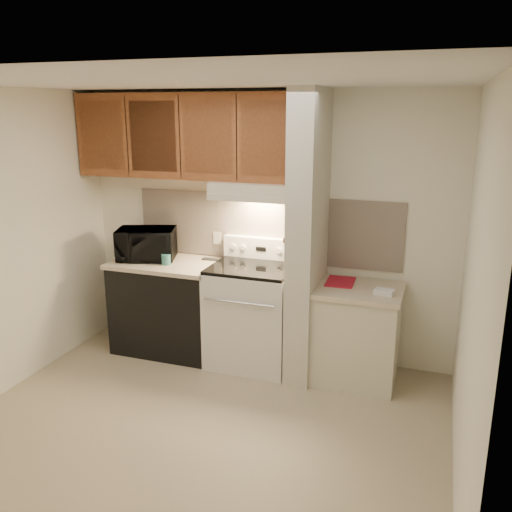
% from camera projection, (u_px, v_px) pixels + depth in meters
% --- Properties ---
extents(floor, '(3.60, 3.60, 0.00)m').
position_uv_depth(floor, '(202.00, 426.00, 4.11)').
color(floor, tan).
rests_on(floor, ground).
extents(ceiling, '(3.60, 3.60, 0.00)m').
position_uv_depth(ceiling, '(191.00, 81.00, 3.45)').
color(ceiling, white).
rests_on(ceiling, wall_back).
extents(wall_back, '(3.60, 2.50, 0.02)m').
position_uv_depth(wall_back, '(264.00, 226.00, 5.14)').
color(wall_back, white).
rests_on(wall_back, floor).
extents(wall_right, '(0.02, 3.00, 2.50)m').
position_uv_depth(wall_right, '(473.00, 297.00, 3.21)').
color(wall_right, white).
rests_on(wall_right, floor).
extents(backsplash, '(2.60, 0.02, 0.63)m').
position_uv_depth(backsplash, '(264.00, 228.00, 5.14)').
color(backsplash, '#FCE3CB').
rests_on(backsplash, wall_back).
extents(range_body, '(0.76, 0.65, 0.92)m').
position_uv_depth(range_body, '(252.00, 316.00, 5.04)').
color(range_body, silver).
rests_on(range_body, floor).
extents(oven_window, '(0.50, 0.01, 0.30)m').
position_uv_depth(oven_window, '(240.00, 325.00, 4.74)').
color(oven_window, black).
rests_on(oven_window, range_body).
extents(oven_handle, '(0.65, 0.02, 0.02)m').
position_uv_depth(oven_handle, '(239.00, 303.00, 4.65)').
color(oven_handle, silver).
rests_on(oven_handle, range_body).
extents(cooktop, '(0.74, 0.64, 0.03)m').
position_uv_depth(cooktop, '(252.00, 268.00, 4.91)').
color(cooktop, black).
rests_on(cooktop, range_body).
extents(range_backguard, '(0.76, 0.08, 0.20)m').
position_uv_depth(range_backguard, '(262.00, 248.00, 5.14)').
color(range_backguard, silver).
rests_on(range_backguard, range_body).
extents(range_display, '(0.10, 0.01, 0.04)m').
position_uv_depth(range_display, '(261.00, 249.00, 5.10)').
color(range_display, black).
rests_on(range_display, range_backguard).
extents(range_knob_left_outer, '(0.05, 0.02, 0.05)m').
position_uv_depth(range_knob_left_outer, '(233.00, 247.00, 5.19)').
color(range_knob_left_outer, silver).
rests_on(range_knob_left_outer, range_backguard).
extents(range_knob_left_inner, '(0.05, 0.02, 0.05)m').
position_uv_depth(range_knob_left_inner, '(243.00, 248.00, 5.16)').
color(range_knob_left_inner, silver).
rests_on(range_knob_left_inner, range_backguard).
extents(range_knob_right_inner, '(0.05, 0.02, 0.05)m').
position_uv_depth(range_knob_right_inner, '(279.00, 251.00, 5.04)').
color(range_knob_right_inner, silver).
rests_on(range_knob_right_inner, range_backguard).
extents(range_knob_right_outer, '(0.05, 0.02, 0.05)m').
position_uv_depth(range_knob_right_outer, '(289.00, 252.00, 5.01)').
color(range_knob_right_outer, silver).
rests_on(range_knob_right_outer, range_backguard).
extents(dishwasher_front, '(1.00, 0.63, 0.87)m').
position_uv_depth(dishwasher_front, '(169.00, 308.00, 5.33)').
color(dishwasher_front, black).
rests_on(dishwasher_front, floor).
extents(left_countertop, '(1.04, 0.67, 0.04)m').
position_uv_depth(left_countertop, '(167.00, 263.00, 5.21)').
color(left_countertop, beige).
rests_on(left_countertop, dishwasher_front).
extents(spoon_rest, '(0.21, 0.07, 0.01)m').
position_uv_depth(spoon_rest, '(213.00, 259.00, 5.25)').
color(spoon_rest, black).
rests_on(spoon_rest, left_countertop).
extents(teal_jar, '(0.09, 0.09, 0.10)m').
position_uv_depth(teal_jar, '(166.00, 259.00, 5.09)').
color(teal_jar, '#2F6966').
rests_on(teal_jar, left_countertop).
extents(outlet, '(0.08, 0.01, 0.12)m').
position_uv_depth(outlet, '(217.00, 238.00, 5.31)').
color(outlet, beige).
rests_on(outlet, backsplash).
extents(microwave, '(0.64, 0.53, 0.30)m').
position_uv_depth(microwave, '(146.00, 244.00, 5.25)').
color(microwave, black).
rests_on(microwave, left_countertop).
extents(partition_pillar, '(0.22, 0.70, 2.50)m').
position_uv_depth(partition_pillar, '(308.00, 238.00, 4.66)').
color(partition_pillar, beige).
rests_on(partition_pillar, floor).
extents(pillar_trim, '(0.01, 0.70, 0.04)m').
position_uv_depth(pillar_trim, '(295.00, 232.00, 4.69)').
color(pillar_trim, brown).
rests_on(pillar_trim, partition_pillar).
extents(knife_strip, '(0.02, 0.42, 0.04)m').
position_uv_depth(knife_strip, '(293.00, 231.00, 4.64)').
color(knife_strip, black).
rests_on(knife_strip, partition_pillar).
extents(knife_blade_a, '(0.01, 0.03, 0.16)m').
position_uv_depth(knife_blade_a, '(286.00, 246.00, 4.52)').
color(knife_blade_a, silver).
rests_on(knife_blade_a, knife_strip).
extents(knife_handle_a, '(0.02, 0.02, 0.10)m').
position_uv_depth(knife_handle_a, '(286.00, 229.00, 4.48)').
color(knife_handle_a, black).
rests_on(knife_handle_a, knife_strip).
extents(knife_blade_b, '(0.01, 0.04, 0.18)m').
position_uv_depth(knife_blade_b, '(288.00, 245.00, 4.59)').
color(knife_blade_b, silver).
rests_on(knife_blade_b, knife_strip).
extents(knife_handle_b, '(0.02, 0.02, 0.10)m').
position_uv_depth(knife_handle_b, '(289.00, 227.00, 4.56)').
color(knife_handle_b, black).
rests_on(knife_handle_b, knife_strip).
extents(knife_blade_c, '(0.01, 0.04, 0.20)m').
position_uv_depth(knife_blade_c, '(291.00, 244.00, 4.66)').
color(knife_blade_c, silver).
rests_on(knife_blade_c, knife_strip).
extents(knife_handle_c, '(0.02, 0.02, 0.10)m').
position_uv_depth(knife_handle_c, '(292.00, 225.00, 4.63)').
color(knife_handle_c, black).
rests_on(knife_handle_c, knife_strip).
extents(knife_blade_d, '(0.01, 0.04, 0.16)m').
position_uv_depth(knife_blade_d, '(293.00, 240.00, 4.73)').
color(knife_blade_d, silver).
rests_on(knife_blade_d, knife_strip).
extents(knife_handle_d, '(0.02, 0.02, 0.10)m').
position_uv_depth(knife_handle_d, '(294.00, 223.00, 4.69)').
color(knife_handle_d, black).
rests_on(knife_handle_d, knife_strip).
extents(knife_blade_e, '(0.01, 0.04, 0.18)m').
position_uv_depth(knife_blade_e, '(296.00, 239.00, 4.80)').
color(knife_blade_e, silver).
rests_on(knife_blade_e, knife_strip).
extents(knife_handle_e, '(0.02, 0.02, 0.10)m').
position_uv_depth(knife_handle_e, '(296.00, 221.00, 4.78)').
color(knife_handle_e, black).
rests_on(knife_handle_e, knife_strip).
extents(oven_mitt, '(0.03, 0.11, 0.27)m').
position_uv_depth(oven_mitt, '(298.00, 243.00, 4.88)').
color(oven_mitt, slate).
rests_on(oven_mitt, partition_pillar).
extents(right_cab_base, '(0.70, 0.60, 0.81)m').
position_uv_depth(right_cab_base, '(356.00, 336.00, 4.74)').
color(right_cab_base, beige).
rests_on(right_cab_base, floor).
extents(right_countertop, '(0.74, 0.64, 0.04)m').
position_uv_depth(right_countertop, '(359.00, 290.00, 4.63)').
color(right_countertop, beige).
rests_on(right_countertop, right_cab_base).
extents(red_folder, '(0.25, 0.34, 0.01)m').
position_uv_depth(red_folder, '(340.00, 282.00, 4.77)').
color(red_folder, '#B0172C').
rests_on(red_folder, right_countertop).
extents(white_box, '(0.17, 0.13, 0.04)m').
position_uv_depth(white_box, '(384.00, 292.00, 4.46)').
color(white_box, white).
rests_on(white_box, right_countertop).
extents(range_hood, '(0.78, 0.44, 0.15)m').
position_uv_depth(range_hood, '(257.00, 190.00, 4.85)').
color(range_hood, beige).
rests_on(range_hood, upper_cabinets).
extents(hood_lip, '(0.78, 0.04, 0.06)m').
position_uv_depth(hood_lip, '(249.00, 199.00, 4.67)').
color(hood_lip, beige).
rests_on(hood_lip, range_hood).
extents(upper_cabinets, '(2.18, 0.33, 0.77)m').
position_uv_depth(upper_cabinets, '(188.00, 136.00, 4.98)').
color(upper_cabinets, brown).
rests_on(upper_cabinets, wall_back).
extents(cab_door_a, '(0.46, 0.01, 0.63)m').
position_uv_depth(cab_door_a, '(102.00, 135.00, 5.10)').
color(cab_door_a, brown).
rests_on(cab_door_a, upper_cabinets).
extents(cab_gap_a, '(0.01, 0.01, 0.73)m').
position_uv_depth(cab_gap_a, '(127.00, 136.00, 5.01)').
color(cab_gap_a, black).
rests_on(cab_gap_a, upper_cabinets).
extents(cab_door_b, '(0.46, 0.01, 0.63)m').
position_uv_depth(cab_door_b, '(153.00, 136.00, 4.92)').
color(cab_door_b, brown).
rests_on(cab_door_b, upper_cabinets).
extents(cab_gap_b, '(0.01, 0.01, 0.73)m').
position_uv_depth(cab_gap_b, '(180.00, 137.00, 4.84)').
color(cab_gap_b, black).
rests_on(cab_gap_b, upper_cabinets).
extents(cab_door_c, '(0.46, 0.01, 0.63)m').
position_uv_depth(cab_door_c, '(208.00, 137.00, 4.75)').
color(cab_door_c, brown).
rests_on(cab_door_c, upper_cabinets).
extents(cab_gap_c, '(0.01, 0.01, 0.73)m').
position_uv_depth(cab_gap_c, '(237.00, 138.00, 4.66)').
color(cab_gap_c, black).
rests_on(cab_gap_c, upper_cabinets).
extents(cab_door_d, '(0.46, 0.01, 0.63)m').
position_uv_depth(cab_door_d, '(267.00, 139.00, 4.58)').
color(cab_door_d, brown).
rests_on(cab_door_d, upper_cabinets).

